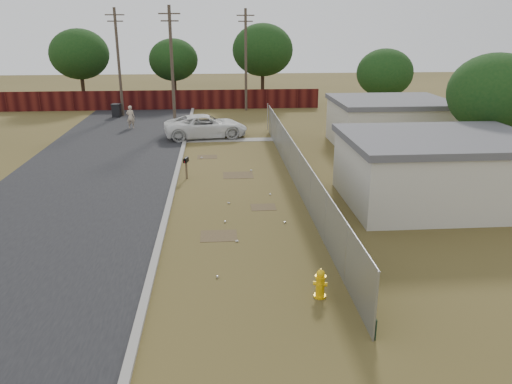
{
  "coord_description": "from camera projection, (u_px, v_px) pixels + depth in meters",
  "views": [
    {
      "loc": [
        -0.76,
        -22.64,
        7.75
      ],
      "look_at": [
        0.78,
        -3.1,
        1.1
      ],
      "focal_mm": 35.0,
      "sensor_mm": 36.0,
      "label": 1
    }
  ],
  "objects": [
    {
      "name": "mailbox",
      "position": [
        186.0,
        162.0,
        25.84
      ],
      "size": [
        0.28,
        0.51,
        1.17
      ],
      "color": "brown",
      "rests_on": "ground"
    },
    {
      "name": "utility_poles",
      "position": [
        181.0,
        62.0,
        41.64
      ],
      "size": [
        12.6,
        8.24,
        9.0
      ],
      "color": "brown",
      "rests_on": "ground"
    },
    {
      "name": "pedestrian",
      "position": [
        131.0,
        117.0,
        38.44
      ],
      "size": [
        0.69,
        0.5,
        1.76
      ],
      "primitive_type": "imported",
      "rotation": [
        0.0,
        0.0,
        3.02
      ],
      "color": "#C2AA8E",
      "rests_on": "ground"
    },
    {
      "name": "street",
      "position": [
        121.0,
        154.0,
        31.01
      ],
      "size": [
        15.1,
        60.0,
        0.12
      ],
      "color": "black",
      "rests_on": "ground"
    },
    {
      "name": "privacy_fence",
      "position": [
        160.0,
        100.0,
        46.78
      ],
      "size": [
        30.0,
        0.12,
        1.8
      ],
      "primitive_type": "cube",
      "color": "#4F1510",
      "rests_on": "ground"
    },
    {
      "name": "ground",
      "position": [
        235.0,
        193.0,
        23.92
      ],
      "size": [
        120.0,
        120.0,
        0.0
      ],
      "primitive_type": "plane",
      "color": "brown",
      "rests_on": "ground"
    },
    {
      "name": "chainlink_fence",
      "position": [
        296.0,
        170.0,
        24.86
      ],
      "size": [
        0.1,
        27.06,
        2.02
      ],
      "color": "#92949A",
      "rests_on": "ground"
    },
    {
      "name": "horizon_trees",
      "position": [
        233.0,
        60.0,
        44.73
      ],
      "size": [
        33.32,
        31.94,
        7.78
      ],
      "color": "#312116",
      "rests_on": "ground"
    },
    {
      "name": "pickup_truck",
      "position": [
        206.0,
        126.0,
        35.38
      ],
      "size": [
        6.18,
        3.55,
        1.62
      ],
      "primitive_type": "imported",
      "rotation": [
        0.0,
        0.0,
        1.72
      ],
      "color": "white",
      "rests_on": "ground"
    },
    {
      "name": "houses",
      "position": [
        410.0,
        143.0,
        27.1
      ],
      "size": [
        9.3,
        17.24,
        3.1
      ],
      "color": "beige",
      "rests_on": "ground"
    },
    {
      "name": "scattered_litter",
      "position": [
        239.0,
        204.0,
        22.4
      ],
      "size": [
        3.77,
        15.17,
        0.07
      ],
      "color": "silver",
      "rests_on": "ground"
    },
    {
      "name": "trash_bin",
      "position": [
        116.0,
        110.0,
        43.19
      ],
      "size": [
        0.8,
        0.87,
        1.13
      ],
      "color": "black",
      "rests_on": "ground"
    },
    {
      "name": "fire_hydrant",
      "position": [
        320.0,
        284.0,
        14.73
      ],
      "size": [
        0.47,
        0.47,
        0.93
      ],
      "color": "#E7B00C",
      "rests_on": "ground"
    }
  ]
}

